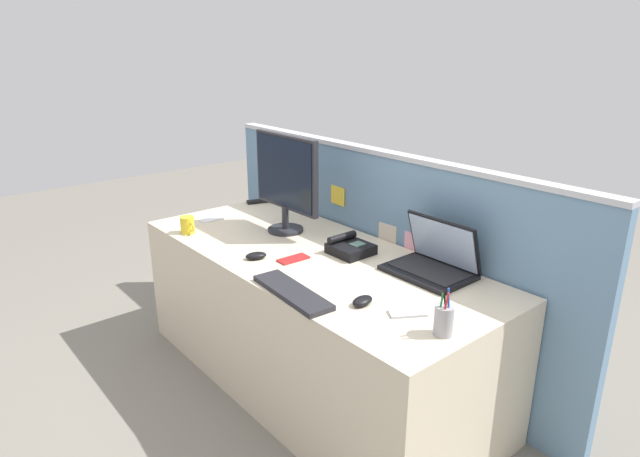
{
  "coord_description": "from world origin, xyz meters",
  "views": [
    {
      "loc": [
        1.9,
        -1.54,
        1.68
      ],
      "look_at": [
        0.0,
        0.05,
        0.83
      ],
      "focal_mm": 30.65,
      "sensor_mm": 36.0,
      "label": 1
    }
  ],
  "objects_px": {
    "desktop_monitor": "(286,178)",
    "cell_phone_red_case": "(294,259)",
    "desk_phone": "(350,247)",
    "cell_phone_white_slab": "(212,220)",
    "computer_mouse_right_hand": "(362,301)",
    "keyboard_main": "(292,292)",
    "laptop": "(434,260)",
    "tv_remote": "(260,201)",
    "coffee_mug": "(188,225)",
    "pen_cup": "(444,320)",
    "computer_mouse_left_hand": "(256,256)",
    "cell_phone_silver_slab": "(408,313)"
  },
  "relations": [
    {
      "from": "computer_mouse_right_hand",
      "to": "desktop_monitor",
      "type": "bearing_deg",
      "value": 153.82
    },
    {
      "from": "cell_phone_red_case",
      "to": "tv_remote",
      "type": "xyz_separation_m",
      "value": [
        -0.9,
        0.42,
        0.01
      ]
    },
    {
      "from": "keyboard_main",
      "to": "computer_mouse_right_hand",
      "type": "bearing_deg",
      "value": 37.3
    },
    {
      "from": "desktop_monitor",
      "to": "cell_phone_silver_slab",
      "type": "bearing_deg",
      "value": -11.7
    },
    {
      "from": "laptop",
      "to": "tv_remote",
      "type": "height_order",
      "value": "laptop"
    },
    {
      "from": "computer_mouse_left_hand",
      "to": "keyboard_main",
      "type": "bearing_deg",
      "value": 6.91
    },
    {
      "from": "tv_remote",
      "to": "coffee_mug",
      "type": "relative_size",
      "value": 1.52
    },
    {
      "from": "pen_cup",
      "to": "cell_phone_red_case",
      "type": "relative_size",
      "value": 1.22
    },
    {
      "from": "desk_phone",
      "to": "keyboard_main",
      "type": "bearing_deg",
      "value": -69.18
    },
    {
      "from": "laptop",
      "to": "coffee_mug",
      "type": "bearing_deg",
      "value": -153.31
    },
    {
      "from": "computer_mouse_right_hand",
      "to": "coffee_mug",
      "type": "xyz_separation_m",
      "value": [
        -1.2,
        -0.13,
        0.03
      ]
    },
    {
      "from": "cell_phone_silver_slab",
      "to": "tv_remote",
      "type": "bearing_deg",
      "value": -161.86
    },
    {
      "from": "computer_mouse_right_hand",
      "to": "coffee_mug",
      "type": "height_order",
      "value": "coffee_mug"
    },
    {
      "from": "computer_mouse_left_hand",
      "to": "desk_phone",
      "type": "bearing_deg",
      "value": 79.97
    },
    {
      "from": "desk_phone",
      "to": "computer_mouse_right_hand",
      "type": "bearing_deg",
      "value": -37.65
    },
    {
      "from": "desktop_monitor",
      "to": "cell_phone_red_case",
      "type": "height_order",
      "value": "desktop_monitor"
    },
    {
      "from": "cell_phone_white_slab",
      "to": "computer_mouse_left_hand",
      "type": "bearing_deg",
      "value": -10.77
    },
    {
      "from": "pen_cup",
      "to": "coffee_mug",
      "type": "xyz_separation_m",
      "value": [
        -1.55,
        -0.19,
        -0.01
      ]
    },
    {
      "from": "laptop",
      "to": "cell_phone_white_slab",
      "type": "xyz_separation_m",
      "value": [
        -1.29,
        -0.39,
        -0.05
      ]
    },
    {
      "from": "pen_cup",
      "to": "cell_phone_white_slab",
      "type": "distance_m",
      "value": 1.66
    },
    {
      "from": "desk_phone",
      "to": "cell_phone_white_slab",
      "type": "bearing_deg",
      "value": -163.56
    },
    {
      "from": "desktop_monitor",
      "to": "tv_remote",
      "type": "bearing_deg",
      "value": 160.36
    },
    {
      "from": "keyboard_main",
      "to": "pen_cup",
      "type": "bearing_deg",
      "value": 24.44
    },
    {
      "from": "computer_mouse_right_hand",
      "to": "computer_mouse_left_hand",
      "type": "height_order",
      "value": "same"
    },
    {
      "from": "coffee_mug",
      "to": "desktop_monitor",
      "type": "bearing_deg",
      "value": 54.12
    },
    {
      "from": "desktop_monitor",
      "to": "cell_phone_silver_slab",
      "type": "distance_m",
      "value": 1.12
    },
    {
      "from": "keyboard_main",
      "to": "coffee_mug",
      "type": "relative_size",
      "value": 3.83
    },
    {
      "from": "cell_phone_white_slab",
      "to": "tv_remote",
      "type": "distance_m",
      "value": 0.43
    },
    {
      "from": "computer_mouse_right_hand",
      "to": "cell_phone_white_slab",
      "type": "distance_m",
      "value": 1.32
    },
    {
      "from": "computer_mouse_left_hand",
      "to": "tv_remote",
      "type": "distance_m",
      "value": 0.95
    },
    {
      "from": "computer_mouse_left_hand",
      "to": "computer_mouse_right_hand",
      "type": "bearing_deg",
      "value": 25.42
    },
    {
      "from": "cell_phone_red_case",
      "to": "computer_mouse_left_hand",
      "type": "bearing_deg",
      "value": -132.71
    },
    {
      "from": "laptop",
      "to": "computer_mouse_right_hand",
      "type": "relative_size",
      "value": 3.66
    },
    {
      "from": "cell_phone_red_case",
      "to": "tv_remote",
      "type": "bearing_deg",
      "value": 157.12
    },
    {
      "from": "computer_mouse_right_hand",
      "to": "pen_cup",
      "type": "xyz_separation_m",
      "value": [
        0.35,
        0.06,
        0.04
      ]
    },
    {
      "from": "computer_mouse_right_hand",
      "to": "keyboard_main",
      "type": "bearing_deg",
      "value": -155.13
    },
    {
      "from": "desktop_monitor",
      "to": "desk_phone",
      "type": "bearing_deg",
      "value": 4.6
    },
    {
      "from": "cell_phone_red_case",
      "to": "desk_phone",
      "type": "bearing_deg",
      "value": 70.38
    },
    {
      "from": "tv_remote",
      "to": "cell_phone_silver_slab",
      "type": "bearing_deg",
      "value": 2.95
    },
    {
      "from": "cell_phone_red_case",
      "to": "cell_phone_silver_slab",
      "type": "height_order",
      "value": "same"
    },
    {
      "from": "computer_mouse_right_hand",
      "to": "pen_cup",
      "type": "height_order",
      "value": "pen_cup"
    },
    {
      "from": "computer_mouse_right_hand",
      "to": "tv_remote",
      "type": "distance_m",
      "value": 1.52
    },
    {
      "from": "computer_mouse_left_hand",
      "to": "cell_phone_silver_slab",
      "type": "distance_m",
      "value": 0.84
    },
    {
      "from": "cell_phone_white_slab",
      "to": "coffee_mug",
      "type": "bearing_deg",
      "value": -60.77
    },
    {
      "from": "keyboard_main",
      "to": "tv_remote",
      "type": "xyz_separation_m",
      "value": [
        -1.19,
        0.65,
        -0.0
      ]
    },
    {
      "from": "desktop_monitor",
      "to": "coffee_mug",
      "type": "height_order",
      "value": "desktop_monitor"
    },
    {
      "from": "computer_mouse_right_hand",
      "to": "cell_phone_white_slab",
      "type": "height_order",
      "value": "computer_mouse_right_hand"
    },
    {
      "from": "computer_mouse_left_hand",
      "to": "cell_phone_red_case",
      "type": "xyz_separation_m",
      "value": [
        0.13,
        0.13,
        -0.01
      ]
    },
    {
      "from": "cell_phone_white_slab",
      "to": "desktop_monitor",
      "type": "bearing_deg",
      "value": 28.32
    },
    {
      "from": "pen_cup",
      "to": "desk_phone",
      "type": "bearing_deg",
      "value": 160.38
    }
  ]
}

